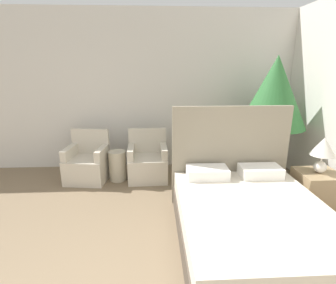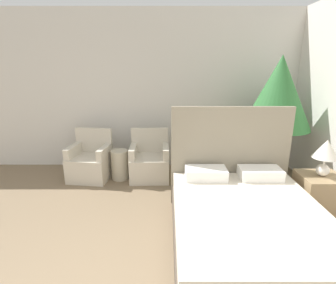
% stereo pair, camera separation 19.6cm
% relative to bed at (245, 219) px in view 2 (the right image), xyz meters
% --- Properties ---
extents(wall_back, '(10.00, 0.06, 2.90)m').
position_rel_bed_xyz_m(wall_back, '(-1.09, 2.43, 1.16)').
color(wall_back, silver).
rests_on(wall_back, ground_plane).
extents(bed, '(1.63, 2.02, 1.40)m').
position_rel_bed_xyz_m(bed, '(0.00, 0.00, 0.00)').
color(bed, '#4C4238').
rests_on(bed, ground_plane).
extents(armchair_near_window_left, '(0.73, 0.66, 0.86)m').
position_rel_bed_xyz_m(armchair_near_window_left, '(-2.22, 1.75, -0.01)').
color(armchair_near_window_left, beige).
rests_on(armchair_near_window_left, ground_plane).
extents(armchair_near_window_right, '(0.67, 0.60, 0.86)m').
position_rel_bed_xyz_m(armchair_near_window_right, '(-1.18, 1.75, -0.01)').
color(armchair_near_window_right, beige).
rests_on(armchair_near_window_right, ground_plane).
extents(potted_palm, '(1.06, 1.06, 2.09)m').
position_rel_bed_xyz_m(potted_palm, '(0.89, 1.65, 1.14)').
color(potted_palm, '#4C4C4C').
rests_on(potted_palm, ground_plane).
extents(nightstand, '(0.54, 0.50, 0.54)m').
position_rel_bed_xyz_m(nightstand, '(1.15, 0.61, -0.01)').
color(nightstand, '#937A56').
rests_on(nightstand, ground_plane).
extents(table_lamp, '(0.32, 0.32, 0.48)m').
position_rel_bed_xyz_m(table_lamp, '(1.14, 0.61, 0.58)').
color(table_lamp, white).
rests_on(table_lamp, nightstand).
extents(side_table, '(0.30, 0.30, 0.52)m').
position_rel_bed_xyz_m(side_table, '(-1.70, 1.74, -0.03)').
color(side_table, '#B7AD93').
rests_on(side_table, ground_plane).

